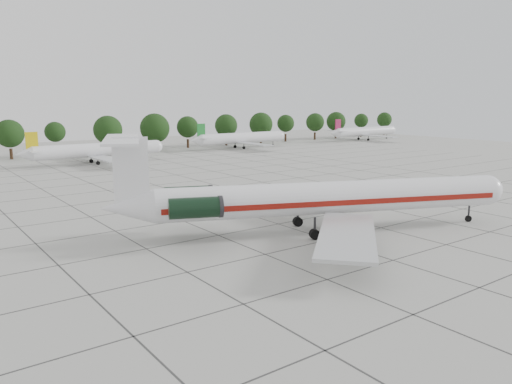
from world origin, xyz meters
TOP-DOWN VIEW (x-y plane):
  - ground at (0.00, 0.00)m, footprint 260.00×260.00m
  - apron_joints at (0.00, 15.00)m, footprint 170.00×170.00m
  - main_airliner at (0.69, -4.75)m, footprint 42.66×32.15m
  - ground_crew at (11.79, -0.84)m, footprint 0.86×0.83m
  - bg_airliner_c at (1.98, 65.15)m, footprint 28.24×27.20m
  - bg_airliner_d at (46.72, 74.56)m, footprint 28.24×27.20m
  - bg_airliner_e at (97.19, 73.17)m, footprint 28.24×27.20m
  - tree_line at (-11.68, 85.00)m, footprint 249.86×8.44m

SIDE VIEW (x-z plane):
  - ground at x=0.00m, z-range 0.00..0.00m
  - apron_joints at x=0.00m, z-range 0.00..0.02m
  - ground_crew at x=11.79m, z-range 0.00..1.98m
  - bg_airliner_c at x=1.98m, z-range -0.79..6.61m
  - bg_airliner_d at x=46.72m, z-range -0.79..6.61m
  - bg_airliner_e at x=97.19m, z-range -0.79..6.61m
  - main_airliner at x=0.69m, z-range -1.53..8.87m
  - tree_line at x=-11.68m, z-range 0.87..11.09m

